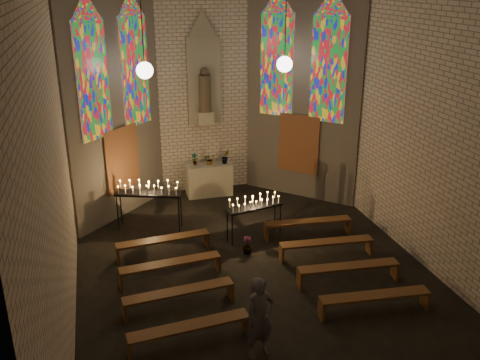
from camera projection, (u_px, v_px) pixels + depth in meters
name	position (u px, v px, depth m)	size (l,w,h in m)	color
floor	(261.00, 285.00, 11.98)	(12.00, 12.00, 0.00)	black
room	(224.00, 91.00, 13.67)	(8.22, 12.43, 7.00)	beige
altar	(209.00, 180.00, 16.70)	(1.40, 0.60, 1.00)	#C0B99C
flower_vase_left	(195.00, 159.00, 16.43)	(0.20, 0.14, 0.38)	#4C723F
flower_vase_center	(210.00, 159.00, 16.46)	(0.32, 0.28, 0.36)	#4C723F
flower_vase_right	(225.00, 157.00, 16.54)	(0.24, 0.20, 0.44)	#4C723F
aisle_flower_pot	(247.00, 245.00, 13.24)	(0.25, 0.25, 0.44)	#4C723F
votive_stand_left	(148.00, 190.00, 14.25)	(1.82, 0.98, 1.31)	black
votive_stand_right	(254.00, 204.00, 13.78)	(1.56, 0.67, 1.12)	black
pew_left_0	(163.00, 241.00, 13.16)	(2.32, 0.52, 0.44)	brown
pew_right_0	(308.00, 223.00, 14.10)	(2.32, 0.52, 0.44)	brown
pew_left_1	(170.00, 265.00, 12.08)	(2.32, 0.52, 0.44)	brown
pew_right_1	(326.00, 244.00, 13.02)	(2.32, 0.52, 0.44)	brown
pew_left_2	(179.00, 294.00, 11.00)	(2.32, 0.52, 0.44)	brown
pew_right_2	(348.00, 268.00, 11.94)	(2.32, 0.52, 0.44)	brown
pew_left_3	(189.00, 329.00, 9.92)	(2.32, 0.52, 0.44)	brown
pew_right_3	(375.00, 298.00, 10.86)	(2.32, 0.52, 0.44)	brown
visitor	(260.00, 318.00, 9.50)	(0.58, 0.38, 1.59)	#52515C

